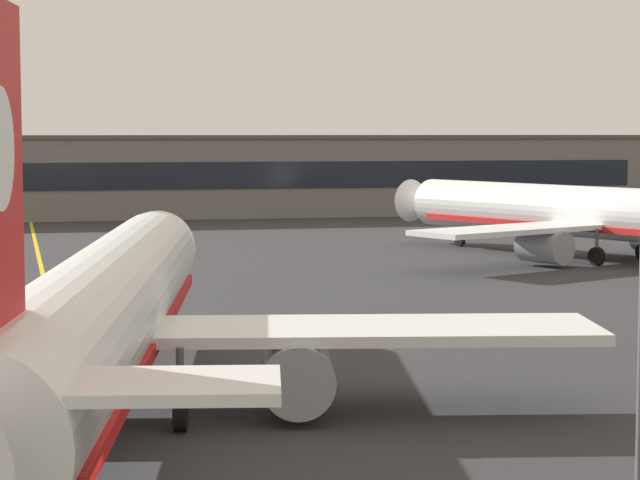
# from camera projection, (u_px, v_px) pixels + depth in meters

# --- Properties ---
(taxiway_centreline) EXTENTS (4.89, 179.95, 0.01)m
(taxiway_centreline) POSITION_uv_depth(u_px,v_px,m) (59.00, 344.00, 53.73)
(taxiway_centreline) COLOR yellow
(taxiway_centreline) RESTS_ON ground
(airliner_foreground) EXTENTS (32.35, 41.33, 11.65)m
(airliner_foreground) POSITION_uv_depth(u_px,v_px,m) (101.00, 313.00, 39.51)
(airliner_foreground) COLOR white
(airliner_foreground) RESTS_ON ground
(airliner_background) EXTENTS (30.10, 37.73, 11.30)m
(airliner_background) POSITION_uv_depth(u_px,v_px,m) (601.00, 215.00, 87.63)
(airliner_background) COLOR white
(airliner_background) RESTS_ON ground
(safety_cone_by_nose_gear) EXTENTS (0.44, 0.44, 0.55)m
(safety_cone_by_nose_gear) POSITION_uv_depth(u_px,v_px,m) (86.00, 332.00, 55.21)
(safety_cone_by_nose_gear) COLOR orange
(safety_cone_by_nose_gear) RESTS_ON ground
(terminal_building) EXTENTS (138.06, 12.40, 8.70)m
(terminal_building) POSITION_uv_depth(u_px,v_px,m) (17.00, 177.00, 130.69)
(terminal_building) COLOR slate
(terminal_building) RESTS_ON ground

